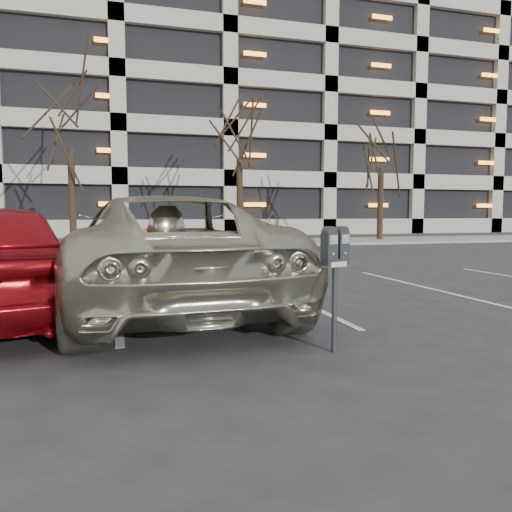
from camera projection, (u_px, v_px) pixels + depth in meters
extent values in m
plane|color=#28282B|center=(243.00, 333.00, 5.87)|extent=(140.00, 140.00, 0.00)
cube|color=gray|center=(149.00, 244.00, 21.18)|extent=(80.00, 4.00, 0.12)
cube|color=silver|center=(118.00, 304.00, 7.68)|extent=(0.10, 5.20, 0.00)
cube|color=silver|center=(289.00, 296.00, 8.45)|extent=(0.10, 5.20, 0.00)
cube|color=silver|center=(431.00, 289.00, 9.22)|extent=(0.10, 5.20, 0.00)
cube|color=black|center=(280.00, 120.00, 40.94)|extent=(49.92, 19.20, 18.00)
cylinder|color=black|center=(72.00, 198.00, 20.19)|extent=(0.28, 0.28, 3.98)
cylinder|color=black|center=(240.00, 202.00, 22.12)|extent=(0.28, 0.28, 3.74)
cylinder|color=black|center=(380.00, 205.00, 24.06)|extent=(0.28, 0.28, 3.55)
cylinder|color=black|center=(334.00, 308.00, 5.04)|extent=(0.06, 0.06, 0.90)
cube|color=black|center=(335.00, 262.00, 5.00)|extent=(0.32, 0.20, 0.06)
cube|color=silver|center=(339.00, 264.00, 4.95)|extent=(0.21, 0.09, 0.05)
cube|color=gray|center=(334.00, 240.00, 4.88)|extent=(0.10, 0.05, 0.09)
cube|color=gray|center=(346.00, 239.00, 4.98)|extent=(0.10, 0.05, 0.09)
imported|color=#B1AD97|center=(161.00, 253.00, 7.31)|extent=(3.13, 6.10, 1.65)
cube|color=#F65F05|center=(139.00, 193.00, 6.15)|extent=(0.10, 0.20, 0.01)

